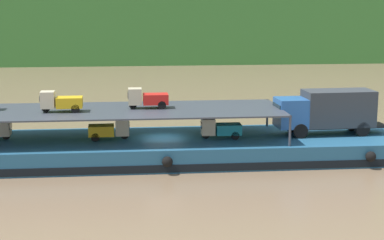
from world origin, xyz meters
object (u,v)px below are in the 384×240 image
object	(u,v)px
cargo_barge	(164,149)
mini_truck_lower_aft	(110,129)
covered_lorry	(327,110)
mini_truck_upper_fore	(147,98)
mini_truck_lower_mid	(220,128)
mini_truck_upper_mid	(61,102)

from	to	relation	value
cargo_barge	mini_truck_lower_aft	xyz separation A→B (m)	(-3.63, -0.10, 1.44)
covered_lorry	mini_truck_upper_fore	distance (m)	12.55
mini_truck_lower_mid	mini_truck_upper_mid	size ratio (longest dim) A/B	1.00
cargo_barge	mini_truck_lower_mid	world-z (taller)	mini_truck_lower_mid
mini_truck_lower_aft	mini_truck_upper_fore	xyz separation A→B (m)	(2.57, 0.54, 2.00)
mini_truck_lower_mid	mini_truck_upper_mid	distance (m)	10.80
cargo_barge	mini_truck_lower_aft	size ratio (longest dim) A/B	11.91
covered_lorry	mini_truck_lower_aft	size ratio (longest dim) A/B	2.87
mini_truck_upper_mid	mini_truck_upper_fore	xyz separation A→B (m)	(5.72, 0.84, 0.00)
mini_truck_lower_aft	mini_truck_lower_mid	size ratio (longest dim) A/B	1.00
covered_lorry	mini_truck_upper_mid	world-z (taller)	mini_truck_upper_mid
covered_lorry	mini_truck_upper_fore	world-z (taller)	mini_truck_upper_fore
mini_truck_lower_aft	mini_truck_upper_mid	bearing A→B (deg)	-174.45
covered_lorry	mini_truck_lower_mid	bearing A→B (deg)	-175.85
covered_lorry	mini_truck_upper_fore	size ratio (longest dim) A/B	2.89
mini_truck_lower_mid	mini_truck_upper_fore	distance (m)	5.38
cargo_barge	covered_lorry	bearing A→B (deg)	0.13
mini_truck_lower_aft	mini_truck_lower_mid	xyz separation A→B (m)	(7.47, -0.43, 0.00)
mini_truck_lower_mid	mini_truck_upper_fore	xyz separation A→B (m)	(-4.90, 0.96, 2.00)
cargo_barge	covered_lorry	xyz separation A→B (m)	(11.44, 0.03, 2.45)
mini_truck_lower_aft	mini_truck_upper_fore	bearing A→B (deg)	11.75
mini_truck_upper_fore	mini_truck_lower_aft	bearing A→B (deg)	-168.25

